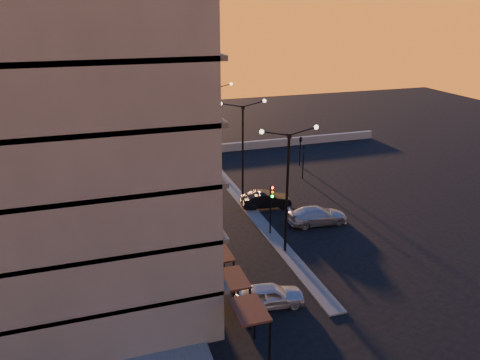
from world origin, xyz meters
name	(u,v)px	position (x,y,z in m)	size (l,w,h in m)	color
ground	(285,252)	(0.00, 0.00, 0.00)	(120.00, 120.00, 0.00)	black
sidewalk_west	(136,247)	(-10.50, 4.00, 0.06)	(5.00, 40.00, 0.12)	#4D4C4A
median	(243,201)	(0.00, 10.00, 0.06)	(1.20, 36.00, 0.12)	#4D4C4A
parapet	(218,148)	(2.00, 26.00, 0.50)	(44.00, 0.50, 1.00)	slate
building	(65,104)	(-14.00, 0.03, 11.91)	(14.35, 17.08, 25.00)	#635F57
streetlamp_near	(287,182)	(0.00, 0.00, 5.59)	(4.32, 0.32, 9.51)	black
streetlamp_mid	(243,144)	(0.00, 10.00, 5.59)	(4.32, 0.32, 9.51)	black
streetlamp_far	(214,120)	(0.00, 20.00, 5.59)	(4.32, 0.32, 9.51)	black
traffic_light_main	(271,202)	(0.00, 2.87, 2.89)	(0.28, 0.44, 4.25)	black
signal_east_a	(303,161)	(8.00, 14.00, 1.93)	(0.13, 0.16, 3.60)	black
signal_east_b	(301,139)	(9.50, 18.00, 3.10)	(0.42, 1.99, 3.60)	black
car_hatchback	(270,295)	(-3.50, -5.83, 0.72)	(1.69, 4.20, 1.43)	#B6B9BE
car_sedan	(266,200)	(1.62, 8.18, 0.74)	(1.56, 4.47, 1.47)	black
car_wagon	(318,215)	(4.50, 3.65, 0.73)	(2.05, 5.05, 1.47)	#A5A7AD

